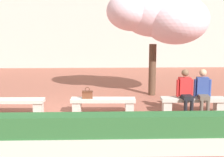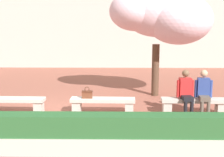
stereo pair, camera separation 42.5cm
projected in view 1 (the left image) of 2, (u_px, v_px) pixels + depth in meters
name	position (u px, v px, depth m)	size (l,w,h in m)	color
ground_plane	(58.00, 114.00, 9.11)	(100.00, 100.00, 0.00)	#8E5142
stone_bench_near_west	(12.00, 104.00, 9.02)	(1.89, 0.48, 0.45)	#BCB7AD
stone_bench_center	(103.00, 103.00, 9.10)	(1.89, 0.48, 0.45)	#BCB7AD
stone_bench_near_east	(193.00, 102.00, 9.18)	(1.89, 0.48, 0.45)	#BCB7AD
person_seated_left	(186.00, 90.00, 9.05)	(0.51, 0.70, 1.29)	black
person_seated_right	(203.00, 90.00, 9.07)	(0.51, 0.70, 1.29)	black
handbag	(87.00, 94.00, 9.04)	(0.30, 0.15, 0.34)	brown
cherry_tree_main	(158.00, 15.00, 10.96)	(3.58, 2.48, 3.93)	#513828
planter_hedge_foreground	(38.00, 135.00, 6.25)	(13.81, 0.50, 0.80)	#BCB7AD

